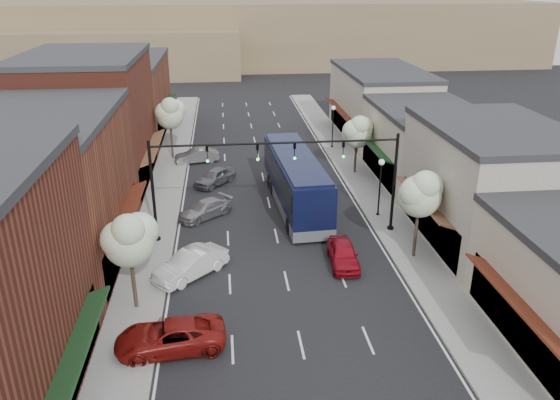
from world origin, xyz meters
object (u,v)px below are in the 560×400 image
object	(u,v)px
tree_right_near	(421,192)
parked_car_b	(191,264)
tree_right_far	(358,131)
lamp_post_near	(380,178)
parked_car_a	(170,336)
coach_bus	(296,180)
lamp_post_far	(333,120)
signal_mast_right	(360,169)
tree_left_far	(170,113)
red_hatchback	(343,254)
tree_left_near	(129,238)
parked_car_d	(215,177)
signal_mast_left	(189,175)
parked_car_e	(197,156)
parked_car_c	(205,209)

from	to	relation	value
tree_right_near	parked_car_b	size ratio (longest dim) A/B	1.25
tree_right_far	lamp_post_near	world-z (taller)	tree_right_far
parked_car_a	lamp_post_near	bearing A→B (deg)	129.36
tree_right_near	coach_bus	bearing A→B (deg)	124.88
tree_right_far	lamp_post_far	xyz separation A→B (m)	(-0.55, 8.06, -0.99)
tree_right_far	signal_mast_right	bearing A→B (deg)	-102.85
tree_left_far	red_hatchback	distance (m)	25.61
signal_mast_right	lamp_post_far	xyz separation A→B (m)	(2.18, 20.00, -1.62)
tree_left_near	red_hatchback	size ratio (longest dim) A/B	1.37
tree_left_far	parked_car_d	size ratio (longest dim) A/B	1.46
signal_mast_left	parked_car_a	bearing A→B (deg)	-92.84
lamp_post_near	red_hatchback	size ratio (longest dim) A/B	1.07
parked_car_d	parked_car_e	world-z (taller)	parked_car_d
signal_mast_left	tree_left_near	size ratio (longest dim) A/B	1.44
parked_car_b	coach_bus	bearing A→B (deg)	99.51
parked_car_a	parked_car_e	size ratio (longest dim) A/B	1.26
lamp_post_far	parked_car_c	xyz separation A→B (m)	(-12.68, -16.26, -2.38)
lamp_post_near	lamp_post_far	distance (m)	17.50
coach_bus	parked_car_c	distance (m)	7.15
signal_mast_left	parked_car_d	size ratio (longest dim) A/B	1.96
lamp_post_near	parked_car_b	world-z (taller)	lamp_post_near
parked_car_e	tree_left_near	bearing A→B (deg)	-18.72
signal_mast_left	lamp_post_near	size ratio (longest dim) A/B	1.85
lamp_post_far	red_hatchback	bearing A→B (deg)	-99.58
coach_bus	parked_car_b	size ratio (longest dim) A/B	2.85
red_hatchback	parked_car_b	size ratio (longest dim) A/B	0.87
tree_left_far	parked_car_a	bearing A→B (deg)	-86.03
lamp_post_far	parked_car_d	bearing A→B (deg)	-141.65
parked_car_a	parked_car_e	world-z (taller)	parked_car_a
parked_car_a	tree_left_near	bearing A→B (deg)	-156.38
parked_car_d	lamp_post_near	bearing A→B (deg)	5.32
signal_mast_right	parked_car_b	distance (m)	12.74
tree_right_far	red_hatchback	distance (m)	17.28
tree_left_near	tree_left_far	size ratio (longest dim) A/B	0.93
parked_car_a	parked_car_b	distance (m)	6.89
tree_right_far	tree_left_near	world-z (taller)	tree_left_near
tree_left_near	parked_car_e	world-z (taller)	tree_left_near
parked_car_b	parked_car_c	bearing A→B (deg)	132.40
coach_bus	red_hatchback	size ratio (longest dim) A/B	3.26
lamp_post_near	tree_left_far	bearing A→B (deg)	136.11
lamp_post_near	parked_car_c	size ratio (longest dim) A/B	1.03
tree_left_far	parked_car_e	xyz separation A→B (m)	(2.31, -1.20, -3.93)
signal_mast_right	tree_right_near	distance (m)	4.89
signal_mast_left	parked_car_e	world-z (taller)	signal_mast_left
signal_mast_left	parked_car_c	distance (m)	5.53
parked_car_c	parked_car_e	size ratio (longest dim) A/B	1.05
tree_right_far	red_hatchback	world-z (taller)	tree_right_far
coach_bus	red_hatchback	bearing A→B (deg)	-83.19
lamp_post_near	parked_car_e	world-z (taller)	lamp_post_near
tree_right_near	tree_right_far	xyz separation A→B (m)	(0.00, 16.00, -0.46)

